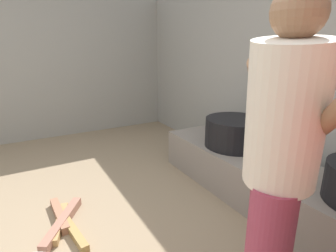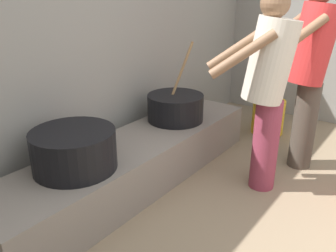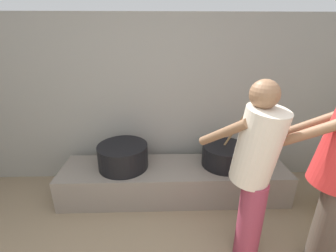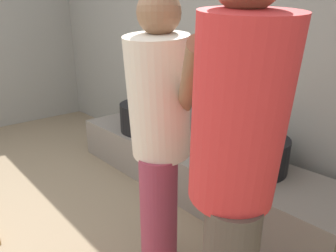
# 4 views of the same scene
# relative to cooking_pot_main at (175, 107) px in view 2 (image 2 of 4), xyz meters

# --- Properties ---
(block_enclosure_rear) EXTENTS (5.75, 0.20, 2.01)m
(block_enclosure_rear) POSITION_rel_cooking_pot_main_xyz_m (-0.82, 0.49, 0.51)
(block_enclosure_rear) COLOR gray
(block_enclosure_rear) RESTS_ON ground_plane
(hearth_ledge) EXTENTS (2.56, 0.60, 0.38)m
(hearth_ledge) POSITION_rel_cooking_pot_main_xyz_m (-0.58, -0.03, -0.31)
(hearth_ledge) COLOR slate
(hearth_ledge) RESTS_ON ground_plane
(cooking_pot_main) EXTENTS (0.51, 0.51, 0.69)m
(cooking_pot_main) POSITION_rel_cooking_pot_main_xyz_m (0.00, 0.00, 0.00)
(cooking_pot_main) COLOR black
(cooking_pot_main) RESTS_ON hearth_ledge
(cooking_pot_secondary) EXTENTS (0.56, 0.56, 0.27)m
(cooking_pot_secondary) POSITION_rel_cooking_pot_main_xyz_m (-1.15, -0.01, 0.01)
(cooking_pot_secondary) COLOR black
(cooking_pot_secondary) RESTS_ON hearth_ledge
(cook_in_red_shirt) EXTENTS (0.71, 0.68, 1.60)m
(cook_in_red_shirt) POSITION_rel_cooking_pot_main_xyz_m (0.51, -0.98, 0.42)
(cook_in_red_shirt) COLOR #4C4238
(cook_in_red_shirt) RESTS_ON ground_plane
(cook_in_cream_shirt) EXTENTS (0.62, 0.71, 1.51)m
(cook_in_cream_shirt) POSITION_rel_cooking_pot_main_xyz_m (-0.02, -0.84, 0.36)
(cook_in_cream_shirt) COLOR #8C3347
(cook_in_cream_shirt) RESTS_ON ground_plane
(bucket_yellow_plastic) EXTENTS (0.34, 0.34, 0.37)m
(bucket_yellow_plastic) POSITION_rel_cooking_pot_main_xyz_m (1.11, -0.46, -0.31)
(bucket_yellow_plastic) COLOR gold
(bucket_yellow_plastic) RESTS_ON ground_plane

